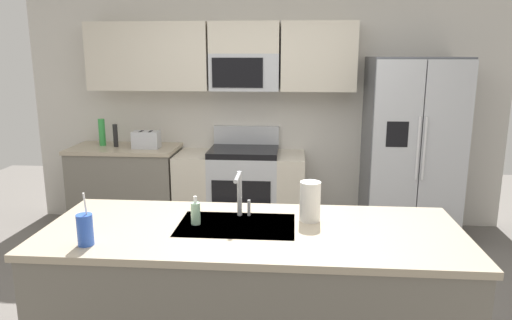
{
  "coord_description": "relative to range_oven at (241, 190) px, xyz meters",
  "views": [
    {
      "loc": [
        0.32,
        -3.07,
        1.88
      ],
      "look_at": [
        0.03,
        0.6,
        1.05
      ],
      "focal_mm": 33.22,
      "sensor_mm": 36.0,
      "label": 1
    }
  ],
  "objects": [
    {
      "name": "toaster",
      "position": [
        -1.0,
        -0.05,
        0.55
      ],
      "size": [
        0.28,
        0.16,
        0.18
      ],
      "color": "#B7BABF",
      "rests_on": "back_counter"
    },
    {
      "name": "bottle_green",
      "position": [
        -1.52,
        0.05,
        0.6
      ],
      "size": [
        0.07,
        0.07,
        0.29
      ],
      "primitive_type": "cylinder",
      "color": "green",
      "rests_on": "back_counter"
    },
    {
      "name": "paper_towel_roll",
      "position": [
        0.66,
        -2.16,
        0.58
      ],
      "size": [
        0.12,
        0.12,
        0.24
      ],
      "primitive_type": "cylinder",
      "color": "white",
      "rests_on": "island_counter"
    },
    {
      "name": "soap_dispenser",
      "position": [
        -0.01,
        -2.28,
        0.53
      ],
      "size": [
        0.06,
        0.06,
        0.17
      ],
      "color": "#A5D8B2",
      "rests_on": "island_counter"
    },
    {
      "name": "pepper_mill",
      "position": [
        -1.35,
        -0.0,
        0.58
      ],
      "size": [
        0.05,
        0.05,
        0.24
      ],
      "primitive_type": "cylinder",
      "color": "black",
      "rests_on": "back_counter"
    },
    {
      "name": "drink_cup_blue",
      "position": [
        -0.52,
        -2.63,
        0.54
      ],
      "size": [
        0.08,
        0.08,
        0.29
      ],
      "color": "blue",
      "rests_on": "island_counter"
    },
    {
      "name": "refrigerator",
      "position": [
        1.75,
        -0.07,
        0.48
      ],
      "size": [
        0.9,
        0.76,
        1.85
      ],
      "color": "#4C4F54",
      "rests_on": "ground"
    },
    {
      "name": "back_counter",
      "position": [
        -1.26,
        -0.0,
        0.01
      ],
      "size": [
        1.14,
        0.63,
        0.9
      ],
      "color": "slate",
      "rests_on": "ground"
    },
    {
      "name": "ground_plane",
      "position": [
        0.23,
        -1.8,
        -0.44
      ],
      "size": [
        9.0,
        9.0,
        0.0
      ],
      "primitive_type": "plane",
      "color": "#66605B",
      "rests_on": "ground"
    },
    {
      "name": "island_counter",
      "position": [
        0.33,
        -2.32,
        0.01
      ],
      "size": [
        2.4,
        0.94,
        0.9
      ],
      "color": "slate",
      "rests_on": "ground"
    },
    {
      "name": "sink_faucet",
      "position": [
        0.24,
        -2.13,
        0.62
      ],
      "size": [
        0.08,
        0.21,
        0.28
      ],
      "color": "#B7BABF",
      "rests_on": "island_counter"
    },
    {
      "name": "range_oven",
      "position": [
        0.0,
        0.0,
        0.0
      ],
      "size": [
        1.36,
        0.61,
        1.1
      ],
      "color": "#B7BABF",
      "rests_on": "ground"
    },
    {
      "name": "kitchen_wall_unit",
      "position": [
        0.09,
        0.28,
        1.03
      ],
      "size": [
        5.2,
        0.43,
        2.6
      ],
      "color": "beige",
      "rests_on": "ground"
    }
  ]
}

